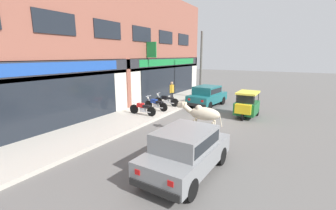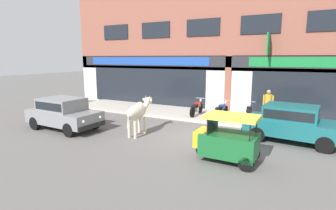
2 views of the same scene
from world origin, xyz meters
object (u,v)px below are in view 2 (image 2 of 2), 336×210
cow (138,112)px  auto_rickshaw (227,141)px  car_0 (292,122)px  car_1 (63,112)px  motorcycle_0 (196,108)px  pedestrian (268,102)px  motorcycle_2 (249,113)px  motorcycle_1 (221,111)px

cow → auto_rickshaw: size_ratio=1.07×
cow → car_0: bearing=18.4°
cow → car_0: cow is taller
car_1 → motorcycle_0: 6.82m
pedestrian → car_0: bearing=-62.6°
motorcycle_0 → car_0: bearing=-24.4°
car_0 → motorcycle_2: bearing=132.7°
car_0 → motorcycle_1: car_0 is taller
motorcycle_0 → cow: bearing=-104.0°
cow → pedestrian: pedestrian is taller
car_1 → car_0: bearing=16.8°
cow → auto_rickshaw: 4.33m
motorcycle_0 → motorcycle_2: bearing=0.3°
motorcycle_0 → motorcycle_2: 2.81m
car_1 → pedestrian: pedestrian is taller
auto_rickshaw → pedestrian: 5.42m
auto_rickshaw → motorcycle_0: (-3.13, 5.31, -0.12)m
pedestrian → car_1: bearing=-148.2°
auto_rickshaw → motorcycle_2: size_ratio=1.11×
car_0 → motorcycle_1: (-3.47, 2.18, -0.27)m
motorcycle_1 → pedestrian: bearing=2.5°
motorcycle_1 → motorcycle_0: bearing=178.7°
pedestrian → motorcycle_1: bearing=-177.5°
motorcycle_1 → cow: bearing=-120.3°
motorcycle_2 → motorcycle_1: bearing=-178.1°
cow → motorcycle_1: bearing=59.7°
pedestrian → motorcycle_0: bearing=-179.0°
car_0 → car_1: size_ratio=1.02×
pedestrian → auto_rickshaw: bearing=-95.8°
cow → auto_rickshaw: (4.17, -1.13, -0.35)m
cow → car_1: (-3.54, -0.88, -0.19)m
motorcycle_0 → motorcycle_2: same height
motorcycle_2 → auto_rickshaw: bearing=-86.5°
cow → motorcycle_0: (1.04, 4.17, -0.46)m
car_0 → cow: bearing=-161.6°
car_0 → motorcycle_0: car_0 is taller
car_1 → auto_rickshaw: (7.70, -0.25, -0.15)m
motorcycle_2 → pedestrian: bearing=3.3°
cow → motorcycle_2: 5.70m
auto_rickshaw → pedestrian: size_ratio=1.25×
motorcycle_1 → motorcycle_2: 1.42m
cow → motorcycle_1: (2.42, 4.14, -0.46)m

